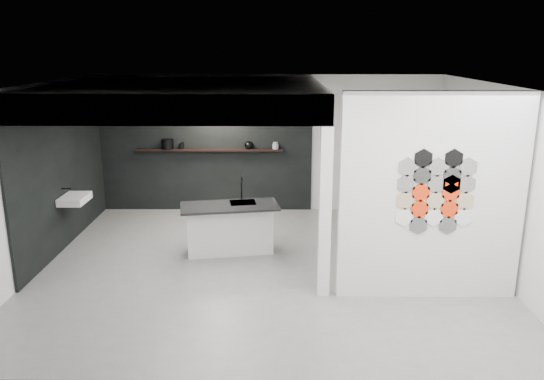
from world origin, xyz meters
The scene contains 17 objects.
floor centered at (0.00, 0.00, -0.01)m, with size 7.00×6.00×0.01m, color slate.
partition_panel centered at (2.23, -1.00, 1.40)m, with size 2.45×0.15×2.80m, color silver.
bay_clad_back centered at (-1.30, 2.97, 1.18)m, with size 4.40×0.04×2.35m, color black.
bay_clad_left centered at (-3.47, 1.00, 1.18)m, with size 0.04×4.00×2.35m, color black.
bulkhead centered at (-1.30, 1.00, 2.55)m, with size 4.40×4.00×0.40m, color silver.
corner_column centered at (0.82, -1.00, 1.18)m, with size 0.16×0.16×2.35m, color silver.
fascia_beam centered at (-1.30, -0.92, 2.55)m, with size 4.40×0.16×0.40m, color silver.
wall_basin centered at (-3.24, 0.80, 0.85)m, with size 0.40×0.60×0.12m, color silver.
display_shelf centered at (-1.20, 2.87, 1.30)m, with size 3.00×0.15×0.04m, color black.
kitchen_island centered at (-0.61, 0.57, 0.43)m, with size 1.68×0.96×1.28m.
stockpot centered at (-2.05, 2.87, 1.42)m, with size 0.24×0.24×0.20m, color black.
kettle centered at (-0.39, 2.87, 1.40)m, with size 0.19×0.19×0.16m, color black.
glass_bowl centered at (0.15, 2.87, 1.37)m, with size 0.13×0.13×0.09m, color gray.
glass_vase centered at (0.15, 2.87, 1.39)m, with size 0.10×0.10×0.14m, color gray.
bottle_dark centered at (-1.74, 2.87, 1.39)m, with size 0.05×0.05×0.14m, color black.
utensil_cup centered at (-1.78, 2.87, 1.37)m, with size 0.08×0.08×0.10m, color black.
hex_tile_cluster centered at (2.26, -1.09, 1.50)m, with size 1.04×0.02×1.16m.
Camera 1 is at (0.17, -7.76, 3.34)m, focal length 35.00 mm.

